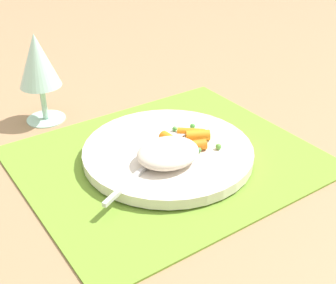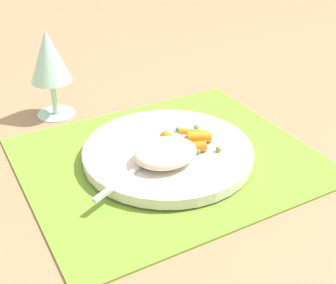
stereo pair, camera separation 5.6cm
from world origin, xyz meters
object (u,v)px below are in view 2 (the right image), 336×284
carrot_portion (185,143)px  fork (154,157)px  plate (168,152)px  wine_glass (49,59)px  rice_mound (165,153)px

carrot_portion → fork: 0.05m
fork → plate: bearing=26.2°
wine_glass → plate: bearing=-66.0°
carrot_portion → plate: bearing=153.9°
plate → fork: bearing=-153.8°
plate → carrot_portion: (0.02, -0.01, 0.02)m
plate → carrot_portion: carrot_portion is taller
carrot_portion → fork: size_ratio=0.51×
plate → fork: (-0.03, -0.02, 0.01)m
rice_mound → carrot_portion: rice_mound is taller
carrot_portion → wine_glass: (-0.12, 0.24, 0.08)m
carrot_portion → fork: (-0.05, -0.00, -0.00)m
carrot_portion → wine_glass: wine_glass is taller
wine_glass → carrot_portion: bearing=-62.7°
carrot_portion → fork: carrot_portion is taller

